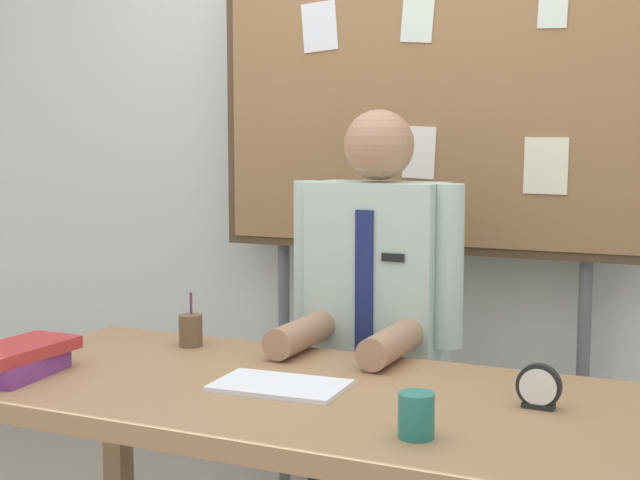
{
  "coord_description": "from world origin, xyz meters",
  "views": [
    {
      "loc": [
        0.99,
        -1.94,
        1.34
      ],
      "look_at": [
        0.0,
        0.18,
        1.08
      ],
      "focal_mm": 50.31,
      "sensor_mm": 36.0,
      "label": 1
    }
  ],
  "objects": [
    {
      "name": "person",
      "position": [
        0.0,
        0.6,
        0.67
      ],
      "size": [
        0.55,
        0.56,
        1.44
      ],
      "color": "#2D2D33",
      "rests_on": "ground_plane"
    },
    {
      "name": "desk_clock",
      "position": [
        0.6,
        0.08,
        0.78
      ],
      "size": [
        0.1,
        0.04,
        0.1
      ],
      "color": "black",
      "rests_on": "desk"
    },
    {
      "name": "book_stack",
      "position": [
        -0.69,
        -0.2,
        0.77
      ],
      "size": [
        0.2,
        0.3,
        0.08
      ],
      "color": "#72337F",
      "rests_on": "desk"
    },
    {
      "name": "coffee_mug",
      "position": [
        0.41,
        -0.23,
        0.78
      ],
      "size": [
        0.08,
        0.08,
        0.09
      ],
      "primitive_type": "cylinder",
      "color": "#267266",
      "rests_on": "desk"
    },
    {
      "name": "desk",
      "position": [
        0.0,
        0.0,
        0.65
      ],
      "size": [
        1.74,
        0.82,
        0.73
      ],
      "color": "#9E754C",
      "rests_on": "ground_plane"
    },
    {
      "name": "pen_holder",
      "position": [
        -0.47,
        0.27,
        0.78
      ],
      "size": [
        0.07,
        0.07,
        0.16
      ],
      "color": "brown",
      "rests_on": "desk"
    },
    {
      "name": "open_notebook",
      "position": [
        -0.02,
        -0.02,
        0.74
      ],
      "size": [
        0.34,
        0.22,
        0.01
      ],
      "primitive_type": "cube",
      "rotation": [
        0.0,
        0.0,
        0.06
      ],
      "color": "white",
      "rests_on": "desk"
    },
    {
      "name": "back_wall",
      "position": [
        0.0,
        1.22,
        1.35
      ],
      "size": [
        6.4,
        0.08,
        2.7
      ],
      "primitive_type": "cube",
      "color": "silver",
      "rests_on": "ground_plane"
    },
    {
      "name": "bulletin_board",
      "position": [
        0.0,
        1.02,
        1.5
      ],
      "size": [
        1.52,
        0.09,
        2.1
      ],
      "color": "#4C3823",
      "rests_on": "ground_plane"
    }
  ]
}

